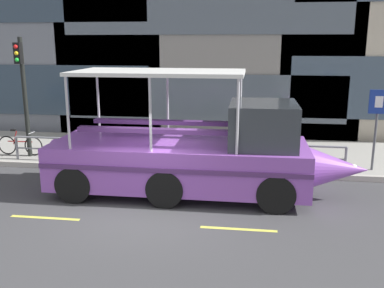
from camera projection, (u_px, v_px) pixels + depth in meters
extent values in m
plane|color=#3D3D3F|center=(149.00, 207.00, 11.39)|extent=(120.00, 120.00, 0.00)
cube|color=#99968E|center=(183.00, 152.00, 16.76)|extent=(32.00, 4.80, 0.18)
cube|color=#B2ADA3|center=(171.00, 170.00, 14.37)|extent=(32.00, 0.18, 0.18)
cube|color=#DBD64C|center=(45.00, 218.00, 10.72)|extent=(1.80, 0.12, 0.01)
cube|color=#DBD64C|center=(238.00, 229.00, 10.08)|extent=(1.80, 0.12, 0.01)
cube|color=#2D3D4C|center=(28.00, 90.00, 20.01)|extent=(11.57, 0.06, 2.29)
cube|color=#4C5660|center=(203.00, 98.00, 18.96)|extent=(12.36, 0.06, 2.05)
cube|color=#4C5660|center=(203.00, 9.00, 18.09)|extent=(12.36, 0.06, 2.05)
cylinder|color=gray|center=(173.00, 142.00, 14.48)|extent=(11.30, 0.07, 0.07)
cylinder|color=gray|center=(173.00, 153.00, 14.58)|extent=(11.30, 0.06, 0.06)
cylinder|color=gray|center=(17.00, 148.00, 15.34)|extent=(0.09, 0.09, 0.81)
cylinder|color=gray|center=(77.00, 150.00, 15.03)|extent=(0.09, 0.09, 0.81)
cylinder|color=gray|center=(140.00, 152.00, 14.73)|extent=(0.09, 0.09, 0.81)
cylinder|color=gray|center=(206.00, 155.00, 14.42)|extent=(0.09, 0.09, 0.81)
cylinder|color=gray|center=(274.00, 157.00, 14.12)|extent=(0.09, 0.09, 0.81)
cylinder|color=gray|center=(346.00, 160.00, 13.82)|extent=(0.09, 0.09, 0.81)
cylinder|color=black|center=(25.00, 98.00, 15.35)|extent=(0.16, 0.16, 4.26)
cube|color=black|center=(18.00, 53.00, 14.79)|extent=(0.24, 0.20, 0.72)
sphere|color=red|center=(16.00, 47.00, 14.63)|extent=(0.14, 0.14, 0.14)
sphere|color=gold|center=(16.00, 53.00, 14.68)|extent=(0.14, 0.14, 0.14)
sphere|color=green|center=(17.00, 60.00, 14.73)|extent=(0.14, 0.14, 0.14)
cylinder|color=#4C4F54|center=(375.00, 131.00, 13.81)|extent=(0.08, 0.08, 2.60)
cube|color=navy|center=(379.00, 102.00, 13.54)|extent=(0.60, 0.04, 0.76)
cube|color=white|center=(379.00, 102.00, 13.52)|extent=(0.24, 0.01, 0.36)
torus|color=black|center=(34.00, 146.00, 15.82)|extent=(0.70, 0.04, 0.70)
torus|color=black|center=(7.00, 145.00, 15.96)|extent=(0.70, 0.04, 0.70)
cylinder|color=#B21919|center=(20.00, 141.00, 15.85)|extent=(0.95, 0.04, 0.04)
cylinder|color=#B21919|center=(15.00, 138.00, 15.84)|extent=(0.19, 0.04, 0.51)
cube|color=black|center=(13.00, 130.00, 15.78)|extent=(0.20, 0.08, 0.06)
cylinder|color=#A5A5AA|center=(31.00, 133.00, 15.71)|extent=(0.03, 0.46, 0.03)
cube|color=purple|center=(179.00, 163.00, 12.36)|extent=(7.19, 2.61, 1.22)
cone|color=purple|center=(338.00, 169.00, 11.76)|extent=(1.62, 1.16, 1.16)
cylinder|color=purple|center=(61.00, 158.00, 12.84)|extent=(0.36, 1.16, 1.16)
cube|color=#4D2A62|center=(170.00, 171.00, 11.05)|extent=(7.19, 0.04, 0.12)
sphere|color=white|center=(353.00, 168.00, 11.70)|extent=(0.22, 0.22, 0.22)
cube|color=#33383D|center=(263.00, 124.00, 11.76)|extent=(1.80, 2.19, 1.17)
cube|color=silver|center=(159.00, 72.00, 11.83)|extent=(4.67, 2.40, 0.10)
cylinder|color=#B2B2B7|center=(240.00, 104.00, 12.87)|extent=(0.07, 0.07, 1.91)
cylinder|color=#B2B2B7|center=(238.00, 117.00, 10.66)|extent=(0.07, 0.07, 1.91)
cylinder|color=#B2B2B7|center=(168.00, 103.00, 13.17)|extent=(0.07, 0.07, 1.91)
cylinder|color=#B2B2B7|center=(150.00, 115.00, 10.96)|extent=(0.07, 0.07, 1.91)
cylinder|color=#B2B2B7|center=(98.00, 102.00, 13.47)|extent=(0.07, 0.07, 1.91)
cylinder|color=#B2B2B7|center=(68.00, 113.00, 11.26)|extent=(0.07, 0.07, 1.91)
cube|color=#4D2A62|center=(165.00, 122.00, 12.78)|extent=(4.30, 0.28, 0.12)
cube|color=#4D2A62|center=(155.00, 131.00, 11.58)|extent=(4.30, 0.28, 0.12)
cylinder|color=black|center=(272.00, 168.00, 13.24)|extent=(1.00, 0.28, 1.00)
cylinder|color=black|center=(276.00, 194.00, 10.93)|extent=(1.00, 0.28, 1.00)
cylinder|color=black|center=(180.00, 164.00, 13.62)|extent=(1.00, 0.28, 1.00)
cylinder|color=black|center=(165.00, 189.00, 11.32)|extent=(1.00, 0.28, 1.00)
cylinder|color=black|center=(104.00, 161.00, 13.96)|extent=(1.00, 0.28, 1.00)
cylinder|color=black|center=(74.00, 185.00, 11.65)|extent=(1.00, 0.28, 1.00)
cylinder|color=#47423D|center=(293.00, 153.00, 14.63)|extent=(0.10, 0.10, 0.83)
cylinder|color=#47423D|center=(288.00, 152.00, 14.68)|extent=(0.10, 0.10, 0.83)
cube|color=#236B47|center=(291.00, 132.00, 14.49)|extent=(0.33, 0.22, 0.59)
cylinder|color=#236B47|center=(298.00, 134.00, 14.44)|extent=(0.07, 0.07, 0.53)
cylinder|color=#236B47|center=(285.00, 133.00, 14.55)|extent=(0.07, 0.07, 0.53)
sphere|color=beige|center=(292.00, 120.00, 14.39)|extent=(0.23, 0.23, 0.23)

